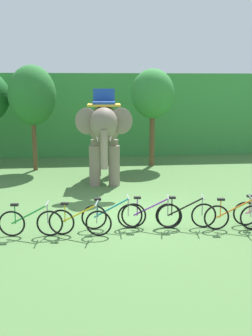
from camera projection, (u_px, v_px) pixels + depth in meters
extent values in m
plane|color=#4C753D|center=(131.00, 216.00, 12.27)|extent=(80.00, 80.00, 0.00)
cube|color=#3D8E42|center=(106.00, 112.00, 24.76)|extent=(36.00, 6.00, 4.54)
cylinder|color=brown|center=(35.00, 146.00, 18.64)|extent=(0.21, 0.21, 2.26)
ellipsoid|color=#28702D|center=(32.00, 95.00, 18.16)|extent=(2.15, 2.15, 2.70)
cylinder|color=brown|center=(152.00, 141.00, 19.64)|extent=(0.26, 0.26, 2.46)
ellipsoid|color=#338438|center=(153.00, 94.00, 19.17)|extent=(2.07, 2.07, 2.35)
ellipsoid|color=gray|center=(104.00, 124.00, 16.39)|extent=(1.56, 2.97, 1.50)
cylinder|color=gray|center=(114.00, 166.00, 15.85)|extent=(0.44, 0.44, 1.60)
cylinder|color=gray|center=(95.00, 166.00, 15.81)|extent=(0.44, 0.44, 1.60)
cylinder|color=gray|center=(113.00, 158.00, 17.60)|extent=(0.44, 0.44, 1.60)
cylinder|color=gray|center=(96.00, 158.00, 17.57)|extent=(0.44, 0.44, 1.60)
ellipsoid|color=gray|center=(104.00, 123.00, 14.38)|extent=(1.06, 1.15, 1.10)
ellipsoid|color=gray|center=(121.00, 121.00, 14.55)|extent=(0.85, 0.21, 0.96)
ellipsoid|color=gray|center=(87.00, 121.00, 14.49)|extent=(0.85, 0.21, 0.96)
cylinder|color=gray|center=(104.00, 150.00, 14.13)|extent=(0.26, 0.26, 1.40)
cone|color=beige|center=(110.00, 139.00, 14.11)|extent=(0.15, 0.57, 0.21)
cone|color=beige|center=(98.00, 140.00, 14.09)|extent=(0.15, 0.57, 0.21)
cube|color=gold|center=(104.00, 105.00, 16.33)|extent=(1.40, 1.37, 0.08)
cube|color=#1E4799|center=(104.00, 103.00, 16.31)|extent=(0.96, 1.15, 0.10)
cube|color=#1E4799|center=(104.00, 95.00, 16.74)|extent=(0.90, 0.15, 0.56)
cylinder|color=gray|center=(104.00, 131.00, 17.87)|extent=(0.08, 0.08, 0.90)
torus|color=black|center=(12.00, 224.00, 10.57)|extent=(0.71, 0.11, 0.71)
torus|color=black|center=(50.00, 223.00, 10.60)|extent=(0.71, 0.11, 0.71)
cylinder|color=green|center=(29.00, 214.00, 10.53)|extent=(0.97, 0.12, 0.54)
cylinder|color=green|center=(15.00, 214.00, 10.52)|extent=(0.03, 0.03, 0.52)
cube|color=black|center=(14.00, 205.00, 10.47)|extent=(0.21, 0.12, 0.06)
cylinder|color=#9E9EA3|center=(47.00, 213.00, 10.54)|extent=(0.03, 0.03, 0.55)
cylinder|color=#9E9EA3|center=(47.00, 203.00, 10.48)|extent=(0.07, 0.52, 0.03)
torus|color=black|center=(62.00, 222.00, 10.68)|extent=(0.71, 0.18, 0.71)
torus|color=black|center=(99.00, 223.00, 10.60)|extent=(0.71, 0.18, 0.71)
cylinder|color=yellow|center=(79.00, 214.00, 10.59)|extent=(0.96, 0.22, 0.54)
cylinder|color=yellow|center=(65.00, 213.00, 10.62)|extent=(0.03, 0.03, 0.52)
cube|color=black|center=(65.00, 204.00, 10.57)|extent=(0.22, 0.14, 0.06)
cylinder|color=#9E9EA3|center=(97.00, 213.00, 10.55)|extent=(0.03, 0.03, 0.55)
cylinder|color=#9E9EA3|center=(96.00, 203.00, 10.49)|extent=(0.13, 0.52, 0.03)
torus|color=black|center=(94.00, 217.00, 11.08)|extent=(0.71, 0.05, 0.71)
torus|color=black|center=(130.00, 216.00, 11.18)|extent=(0.71, 0.05, 0.71)
cylinder|color=teal|center=(111.00, 208.00, 11.07)|extent=(0.97, 0.05, 0.54)
cylinder|color=teal|center=(98.00, 208.00, 11.04)|extent=(0.03, 0.03, 0.52)
cube|color=black|center=(97.00, 199.00, 10.98)|extent=(0.20, 0.10, 0.06)
cylinder|color=#9E9EA3|center=(128.00, 207.00, 11.11)|extent=(0.03, 0.03, 0.55)
cylinder|color=#9E9EA3|center=(128.00, 197.00, 11.06)|extent=(0.03, 0.52, 0.03)
torus|color=black|center=(134.00, 215.00, 11.23)|extent=(0.71, 0.17, 0.71)
torus|color=black|center=(169.00, 216.00, 11.17)|extent=(0.71, 0.17, 0.71)
cylinder|color=purple|center=(151.00, 207.00, 11.15)|extent=(0.96, 0.21, 0.54)
cylinder|color=purple|center=(137.00, 207.00, 11.17)|extent=(0.03, 0.03, 0.52)
cube|color=black|center=(137.00, 198.00, 11.12)|extent=(0.21, 0.13, 0.06)
cylinder|color=#9E9EA3|center=(168.00, 206.00, 11.12)|extent=(0.03, 0.03, 0.55)
cylinder|color=#9E9EA3|center=(168.00, 197.00, 11.06)|extent=(0.12, 0.52, 0.03)
torus|color=black|center=(168.00, 215.00, 11.23)|extent=(0.71, 0.13, 0.71)
torus|color=black|center=(204.00, 215.00, 11.23)|extent=(0.71, 0.13, 0.71)
cylinder|color=black|center=(185.00, 207.00, 11.18)|extent=(0.97, 0.15, 0.54)
cylinder|color=black|center=(172.00, 207.00, 11.18)|extent=(0.03, 0.03, 0.52)
cube|color=black|center=(172.00, 198.00, 11.12)|extent=(0.21, 0.12, 0.06)
cylinder|color=#9E9EA3|center=(202.00, 206.00, 11.17)|extent=(0.03, 0.03, 0.55)
cylinder|color=#9E9EA3|center=(203.00, 197.00, 11.11)|extent=(0.09, 0.52, 0.03)
torus|color=black|center=(216.00, 217.00, 11.06)|extent=(0.71, 0.11, 0.71)
torus|color=black|center=(252.00, 217.00, 11.07)|extent=(0.71, 0.11, 0.71)
cylinder|color=orange|center=(234.00, 209.00, 11.01)|extent=(0.97, 0.13, 0.54)
cylinder|color=orange|center=(221.00, 208.00, 11.01)|extent=(0.03, 0.03, 0.52)
cube|color=black|center=(221.00, 199.00, 10.95)|extent=(0.21, 0.12, 0.06)
cylinder|color=#9E9EA3|center=(251.00, 208.00, 11.01)|extent=(0.03, 0.03, 0.55)
cylinder|color=#9E9EA3|center=(252.00, 198.00, 10.96)|extent=(0.08, 0.52, 0.03)
torus|color=black|center=(246.00, 214.00, 11.39)|extent=(0.71, 0.19, 0.71)
cylinder|color=pink|center=(250.00, 205.00, 11.33)|extent=(0.03, 0.03, 0.52)
cube|color=black|center=(250.00, 196.00, 11.28)|extent=(0.22, 0.14, 0.06)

